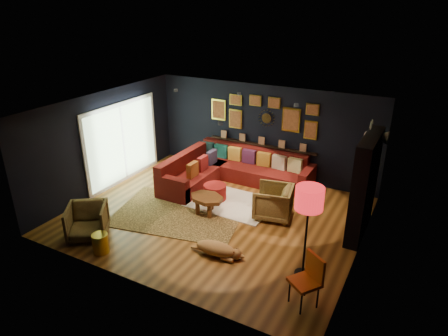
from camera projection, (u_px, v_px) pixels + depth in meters
The scene contains 20 objects.
floor at pixel (215, 216), 9.40m from camera, with size 6.50×6.50×0.00m, color #9C6227.
room_walls at pixel (214, 153), 8.77m from camera, with size 6.50×6.50×6.50m.
sectional at pixel (228, 171), 11.01m from camera, with size 3.41×2.69×0.86m.
ledge at pixel (262, 145), 11.21m from camera, with size 3.20×0.12×0.04m, color black.
gallery_wall at pixel (263, 114), 10.89m from camera, with size 3.15×0.04×1.02m.
sunburst_mirror at pixel (267, 118), 10.89m from camera, with size 0.47×0.16×0.47m.
fireplace at pixel (364, 189), 8.38m from camera, with size 0.31×1.60×2.20m.
deer_head at pixel (377, 136), 8.36m from camera, with size 0.50×0.28×0.45m.
sliding_door at pixel (123, 142), 10.86m from camera, with size 0.06×2.80×2.20m.
ceiling_spots at pixel (231, 102), 9.04m from camera, with size 3.30×2.50×0.06m.
shag_rug at pixel (231, 203), 9.96m from camera, with size 2.02×1.47×0.03m, color white.
leopard_rug at pixel (180, 213), 9.50m from camera, with size 2.95×2.11×0.02m, color tan.
coffee_table at pixel (207, 200), 9.34m from camera, with size 0.95×0.77×0.43m.
pouf at pixel (215, 192), 10.07m from camera, with size 0.58×0.58×0.38m, color maroon.
armchair_left at pixel (87, 220), 8.43m from camera, with size 0.79×0.74×0.81m, color tan.
armchair_right at pixel (273, 201), 9.19m from camera, with size 0.83×0.77×0.85m, color tan.
gold_stool at pixel (101, 243), 7.99m from camera, with size 0.32×0.32×0.40m, color gold.
orange_chair at pixel (309, 277), 6.50m from camera, with size 0.61×0.61×0.93m.
floor_lamp at pixel (309, 202), 6.80m from camera, with size 0.49×0.49×1.80m.
dog at pixel (216, 246), 7.90m from camera, with size 1.14×0.56×0.36m, color #C5804A, non-canonical shape.
Camera 1 is at (4.08, -7.12, 4.73)m, focal length 32.00 mm.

